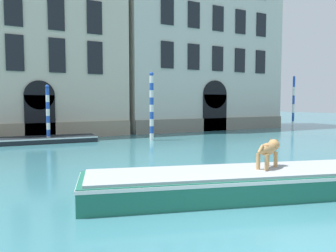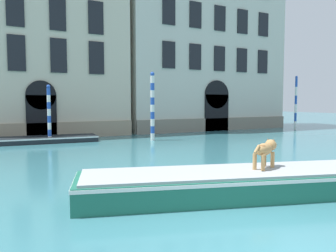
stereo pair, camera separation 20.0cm
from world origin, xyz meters
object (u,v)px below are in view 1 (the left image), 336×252
(mooring_pole_2, at_px, (48,114))
(dog_on_deck, at_px, (269,149))
(mooring_pole_0, at_px, (152,106))
(boat_foreground, at_px, (256,181))
(boat_moored_near_palazzo, at_px, (37,140))
(mooring_pole_1, at_px, (293,103))

(mooring_pole_2, bearing_deg, dog_on_deck, -75.26)
(mooring_pole_0, bearing_deg, mooring_pole_2, 165.97)
(boat_foreground, relative_size, mooring_pole_0, 2.14)
(dog_on_deck, distance_m, mooring_pole_2, 13.99)
(mooring_pole_0, xyz_separation_m, mooring_pole_2, (-5.87, 1.47, -0.43))
(boat_moored_near_palazzo, relative_size, mooring_pole_0, 1.62)
(boat_foreground, bearing_deg, boat_moored_near_palazzo, 121.71)
(boat_foreground, distance_m, boat_moored_near_palazzo, 14.50)
(boat_moored_near_palazzo, distance_m, mooring_pole_0, 7.02)
(dog_on_deck, bearing_deg, boat_moored_near_palazzo, 84.53)
(dog_on_deck, distance_m, mooring_pole_0, 12.31)
(dog_on_deck, xyz_separation_m, boat_moored_near_palazzo, (-4.15, 14.00, -0.95))
(mooring_pole_0, bearing_deg, mooring_pole_1, 5.25)
(boat_foreground, bearing_deg, mooring_pole_1, 55.40)
(mooring_pole_1, distance_m, mooring_pole_2, 19.82)
(mooring_pole_2, bearing_deg, mooring_pole_0, -14.03)
(dog_on_deck, xyz_separation_m, mooring_pole_1, (16.25, 13.33, 1.16))
(dog_on_deck, relative_size, mooring_pole_1, 0.23)
(boat_foreground, height_order, mooring_pole_1, mooring_pole_1)
(mooring_pole_0, height_order, mooring_pole_1, mooring_pole_1)
(boat_foreground, relative_size, dog_on_deck, 8.52)
(boat_foreground, distance_m, mooring_pole_2, 13.95)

